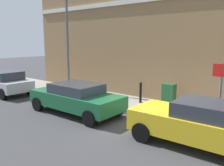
# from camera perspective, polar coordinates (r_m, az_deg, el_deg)

# --- Properties ---
(ground) EXTENTS (80.00, 80.00, 0.00)m
(ground) POSITION_cam_1_polar(r_m,az_deg,el_deg) (9.38, 8.73, -9.94)
(ground) COLOR #38383A
(sidewalk) EXTENTS (2.62, 30.00, 0.15)m
(sidewalk) POSITION_cam_1_polar(r_m,az_deg,el_deg) (14.45, -8.22, -2.52)
(sidewalk) COLOR gray
(sidewalk) RESTS_ON ground
(corner_building) EXTENTS (8.04, 12.98, 8.92)m
(corner_building) POSITION_cam_1_polar(r_m,az_deg,el_deg) (17.33, 8.33, 14.12)
(corner_building) COLOR olive
(corner_building) RESTS_ON ground
(car_yellow) EXTENTS (1.87, 4.30, 1.43)m
(car_yellow) POSITION_cam_1_polar(r_m,az_deg,el_deg) (7.72, 20.95, -9.08)
(car_yellow) COLOR gold
(car_yellow) RESTS_ON ground
(car_green) EXTENTS (1.94, 4.43, 1.35)m
(car_green) POSITION_cam_1_polar(r_m,az_deg,el_deg) (10.68, -8.61, -3.44)
(car_green) COLOR #195933
(car_green) RESTS_ON ground
(car_silver) EXTENTS (1.86, 4.10, 1.41)m
(car_silver) POSITION_cam_1_polar(r_m,az_deg,el_deg) (15.88, -24.44, 0.26)
(car_silver) COLOR #B7B7BC
(car_silver) RESTS_ON ground
(utility_cabinet) EXTENTS (0.46, 0.61, 1.15)m
(utility_cabinet) POSITION_cam_1_polar(r_m,az_deg,el_deg) (11.08, 13.42, -3.33)
(utility_cabinet) COLOR #1E4C28
(utility_cabinet) RESTS_ON sidewalk
(bollard_near_cabinet) EXTENTS (0.14, 0.14, 1.04)m
(bollard_near_cabinet) POSITION_cam_1_polar(r_m,az_deg,el_deg) (11.89, 6.86, -2.10)
(bollard_near_cabinet) COLOR black
(bollard_near_cabinet) RESTS_ON sidewalk
(street_sign) EXTENTS (0.08, 0.60, 2.30)m
(street_sign) POSITION_cam_1_polar(r_m,az_deg,el_deg) (8.99, 24.62, -0.66)
(street_sign) COLOR #59595B
(street_sign) RESTS_ON sidewalk
(lamppost) EXTENTS (0.20, 0.44, 5.72)m
(lamppost) POSITION_cam_1_polar(r_m,az_deg,el_deg) (14.89, -10.62, 10.29)
(lamppost) COLOR #59595B
(lamppost) RESTS_ON sidewalk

